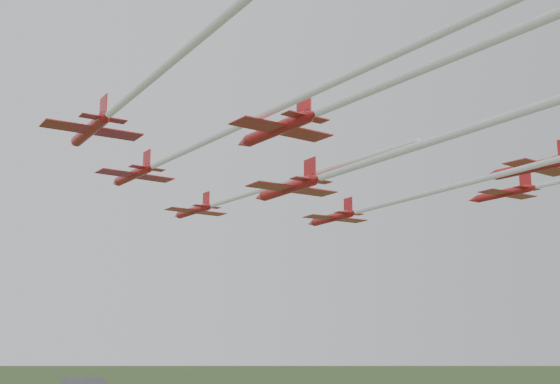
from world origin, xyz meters
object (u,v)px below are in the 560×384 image
object	(u,v)px
jet_row2_right	(422,195)
jet_row3_left	(184,51)
jet_lead	(234,198)
jet_row3_mid	(365,163)
jet_row4_left	(450,58)
jet_row2_left	(213,138)

from	to	relation	value
jet_row2_right	jet_row3_left	distance (m)	38.79
jet_row3_left	jet_lead	bearing A→B (deg)	58.37
jet_row3_left	jet_row3_mid	bearing A→B (deg)	26.24
jet_row3_mid	jet_row4_left	bearing A→B (deg)	-114.88
jet_row2_left	jet_row3_left	distance (m)	20.57
jet_lead	jet_row2_right	bearing A→B (deg)	-69.75
jet_row2_right	jet_row3_left	world-z (taller)	jet_row3_left
jet_row2_right	jet_row3_left	size ratio (longest dim) A/B	0.92
jet_row4_left	jet_row2_left	bearing A→B (deg)	93.90
jet_row4_left	jet_row3_mid	bearing A→B (deg)	61.96
jet_lead	jet_row3_mid	distance (m)	28.93
jet_row3_left	jet_row3_mid	size ratio (longest dim) A/B	1.21
jet_lead	jet_row4_left	distance (m)	49.17
jet_row2_left	jet_row2_right	distance (m)	24.44
jet_row2_left	jet_row3_mid	xyz separation A→B (m)	(13.40, -3.06, -2.07)
jet_row2_right	jet_row3_mid	xyz separation A→B (m)	(-10.27, -8.55, 0.58)
jet_lead	jet_row4_left	size ratio (longest dim) A/B	0.72
jet_lead	jet_row2_left	bearing A→B (deg)	-125.68
jet_lead	jet_row2_left	world-z (taller)	jet_row2_left
jet_row3_left	jet_row4_left	xyz separation A→B (m)	(15.84, -4.10, -0.20)
jet_row3_mid	jet_row4_left	distance (m)	21.09
jet_row2_left	jet_row4_left	bearing A→B (deg)	-85.56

